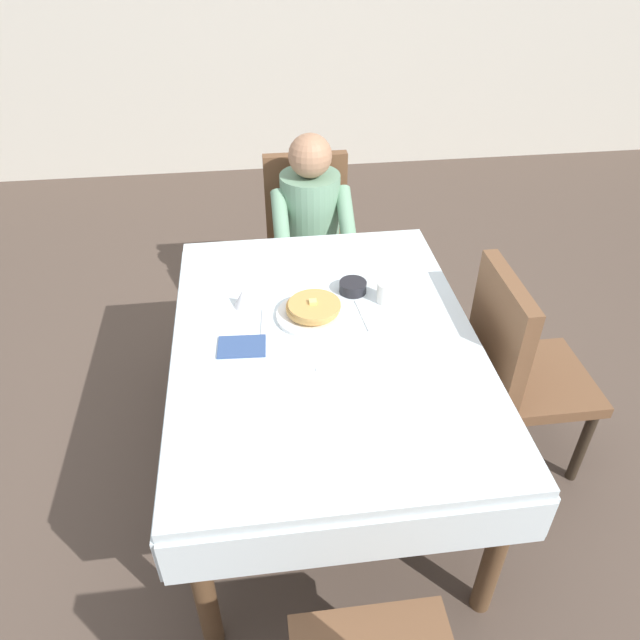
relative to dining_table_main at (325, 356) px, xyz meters
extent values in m
plane|color=brown|center=(0.00, 0.00, -0.65)|extent=(14.00, 14.00, 0.00)
cube|color=silver|center=(0.00, 0.00, 0.07)|extent=(1.10, 1.50, 0.04)
cube|color=silver|center=(0.00, -0.76, -0.04)|extent=(1.10, 0.01, 0.18)
cube|color=silver|center=(0.00, 0.76, -0.04)|extent=(1.10, 0.01, 0.18)
cube|color=silver|center=(-0.56, 0.00, -0.04)|extent=(0.01, 1.50, 0.18)
cube|color=silver|center=(0.56, 0.00, -0.04)|extent=(0.01, 1.50, 0.18)
cylinder|color=brown|center=(-0.47, -0.67, -0.30)|extent=(0.07, 0.07, 0.70)
cylinder|color=brown|center=(0.47, -0.67, -0.30)|extent=(0.07, 0.07, 0.70)
cylinder|color=brown|center=(-0.47, 0.67, -0.30)|extent=(0.07, 0.07, 0.70)
cylinder|color=brown|center=(0.47, 0.67, -0.30)|extent=(0.07, 0.07, 0.70)
cube|color=brown|center=(0.06, 1.07, -0.23)|extent=(0.44, 0.44, 0.05)
cube|color=brown|center=(0.06, 1.27, 0.04)|extent=(0.44, 0.06, 0.48)
cylinder|color=#2D2319|center=(0.24, 0.89, -0.45)|extent=(0.04, 0.04, 0.40)
cylinder|color=#2D2319|center=(-0.12, 0.89, -0.45)|extent=(0.04, 0.04, 0.40)
cylinder|color=#2D2319|center=(0.24, 1.25, -0.45)|extent=(0.04, 0.04, 0.40)
cylinder|color=#2D2319|center=(-0.12, 1.25, -0.45)|extent=(0.04, 0.04, 0.40)
cylinder|color=gray|center=(0.06, 1.05, 0.03)|extent=(0.30, 0.30, 0.46)
sphere|color=#A37556|center=(0.06, 1.03, 0.36)|extent=(0.21, 0.21, 0.21)
cylinder|color=gray|center=(0.22, 0.91, 0.10)|extent=(0.08, 0.29, 0.23)
cylinder|color=gray|center=(-0.10, 0.91, 0.10)|extent=(0.08, 0.29, 0.23)
cylinder|color=#383D51|center=(0.14, 0.87, -0.43)|extent=(0.10, 0.10, 0.45)
cylinder|color=#383D51|center=(-0.02, 0.87, -0.43)|extent=(0.10, 0.10, 0.45)
cube|color=brown|center=(0.87, 0.00, -0.23)|extent=(0.44, 0.44, 0.05)
cube|color=brown|center=(0.67, 0.00, 0.04)|extent=(0.06, 0.44, 0.48)
cylinder|color=#2D2319|center=(1.05, 0.18, -0.45)|extent=(0.04, 0.04, 0.40)
cylinder|color=#2D2319|center=(1.05, -0.18, -0.45)|extent=(0.04, 0.04, 0.40)
cylinder|color=#2D2319|center=(0.69, 0.18, -0.45)|extent=(0.04, 0.04, 0.40)
cylinder|color=#2D2319|center=(0.69, -0.18, -0.45)|extent=(0.04, 0.04, 0.40)
cylinder|color=white|center=(-0.03, 0.13, 0.10)|extent=(0.28, 0.28, 0.02)
cylinder|color=tan|center=(-0.03, 0.13, 0.11)|extent=(0.18, 0.18, 0.01)
cylinder|color=tan|center=(-0.03, 0.13, 0.13)|extent=(0.20, 0.20, 0.02)
cylinder|color=tan|center=(-0.03, 0.12, 0.15)|extent=(0.20, 0.20, 0.01)
cube|color=#F4E072|center=(-0.03, 0.13, 0.16)|extent=(0.03, 0.03, 0.01)
cylinder|color=white|center=(0.27, 0.19, 0.13)|extent=(0.08, 0.08, 0.08)
torus|color=white|center=(0.32, 0.19, 0.14)|extent=(0.05, 0.01, 0.05)
cylinder|color=black|center=(0.15, 0.28, 0.11)|extent=(0.11, 0.11, 0.04)
cone|color=silver|center=(-0.29, 0.23, 0.13)|extent=(0.08, 0.08, 0.07)
cube|color=silver|center=(-0.22, 0.11, 0.09)|extent=(0.03, 0.18, 0.00)
cube|color=silver|center=(0.16, 0.11, 0.09)|extent=(0.03, 0.20, 0.00)
cube|color=silver|center=(0.02, -0.18, 0.09)|extent=(0.15, 0.03, 0.00)
cube|color=#334C7F|center=(-0.30, -0.02, 0.09)|extent=(0.18, 0.13, 0.01)
camera|label=1|loc=(-0.23, -1.68, 1.45)|focal=33.48mm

